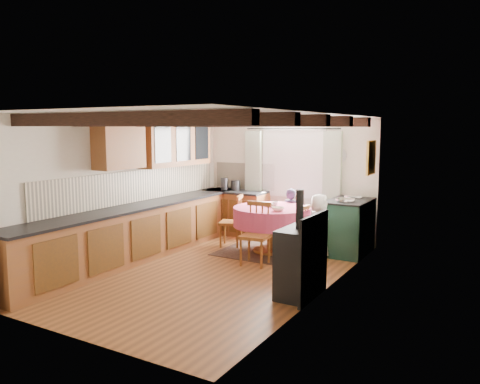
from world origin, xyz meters
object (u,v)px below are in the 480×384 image
Objects in this scene: child_far at (291,217)px; child_right at (319,226)px; aga_range at (348,226)px; chair_near at (255,234)px; cast_iron_stove at (299,244)px; cup at (275,204)px; dining_table at (272,230)px; chair_left at (231,221)px; chair_right at (313,234)px.

child_right is at bearing 151.95° from child_far.
aga_range is 0.67m from child_right.
cast_iron_stove reaches higher than chair_near.
aga_range is 10.41× the size of cup.
child_far is (-1.24, 2.53, -0.17)m from cast_iron_stove.
chair_near is at bearing 140.05° from cast_iron_stove.
cast_iron_stove is at bearing -87.45° from aga_range.
child_far is (-1.13, 0.06, 0.05)m from aga_range.
chair_near is 1.57m from cast_iron_stove.
cast_iron_stove reaches higher than aga_range.
aga_range is at bearing 29.23° from dining_table.
cast_iron_stove reaches higher than child_far.
child_right is 10.84× the size of cup.
child_right is (0.85, 0.08, 0.14)m from dining_table.
cast_iron_stove is (2.19, -1.88, 0.22)m from chair_left.
cup reaches higher than chair_right.
chair_right is at bearing -9.86° from cup.
child_far is (0.94, 0.65, 0.06)m from chair_left.
cast_iron_stove reaches higher than chair_left.
chair_right is at bearing -5.92° from dining_table.
child_far is at bearing 86.19° from dining_table.
cast_iron_stove is (0.49, -1.72, 0.25)m from chair_right.
chair_right is 1.81m from cast_iron_stove.
cast_iron_stove is at bearing -54.45° from dining_table.
chair_near is 0.72× the size of cast_iron_stove.
cast_iron_stove is 2.25m from cup.
chair_near reaches higher than aga_range.
chair_left is at bearing 178.68° from cup.
cup is (0.04, 0.05, 0.46)m from dining_table.
chair_left is 0.88× the size of child_right.
chair_left reaches higher than cup.
dining_table is 1.29× the size of aga_range.
child_far is at bearing 89.12° from cup.
aga_range reaches higher than chair_right.
aga_range is at bearing 28.13° from cup.
aga_range is (0.38, 0.74, 0.03)m from chair_right.
child_far is at bearing 86.02° from chair_near.
dining_table is at bearing 96.96° from child_far.
dining_table is at bearing 125.55° from cast_iron_stove.
child_far is at bearing 176.89° from aga_range.
child_right is at bearing 2.07° from cup.
chair_left is 2.89m from cast_iron_stove.
dining_table is 2.24m from cast_iron_stove.
chair_near is 0.92× the size of child_right.
cast_iron_stove is 13.91× the size of cup.
chair_near is at bearing 138.08° from chair_right.
cup is (-0.01, -0.67, 0.33)m from child_far.
chair_right is at bearing 66.36° from chair_left.
aga_range reaches higher than dining_table.
chair_right is at bearing 105.85° from cast_iron_stove.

